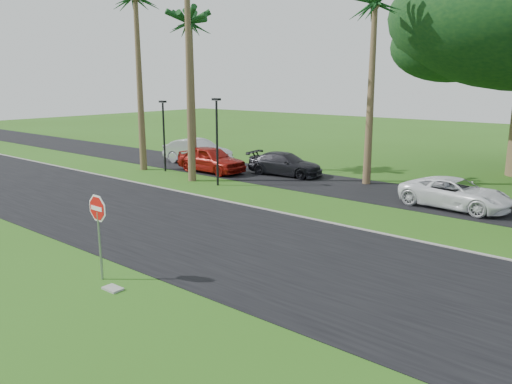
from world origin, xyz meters
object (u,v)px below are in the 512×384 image
object	(u,v)px
car_dark	(285,164)
stop_sign_near	(98,220)
car_silver	(197,152)
car_red	(211,159)
car_minivan	(455,194)

from	to	relation	value
car_dark	stop_sign_near	bearing A→B (deg)	-169.94
car_silver	car_dark	distance (m)	6.99
car_silver	car_dark	world-z (taller)	car_silver
car_red	car_minivan	world-z (taller)	car_red
car_dark	car_minivan	world-z (taller)	car_dark
stop_sign_near	car_minivan	size ratio (longest dim) A/B	0.55
car_minivan	car_red	bearing A→B (deg)	96.64
car_red	car_minivan	distance (m)	14.56
car_silver	car_dark	bearing A→B (deg)	-88.89
car_silver	car_minivan	bearing A→B (deg)	-96.43
stop_sign_near	car_minivan	world-z (taller)	stop_sign_near
car_red	car_dark	xyz separation A→B (m)	(4.08, 2.12, -0.13)
car_red	car_minivan	xyz separation A→B (m)	(14.54, 0.59, -0.14)
stop_sign_near	car_silver	size ratio (longest dim) A/B	0.52
stop_sign_near	car_red	bearing A→B (deg)	124.10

